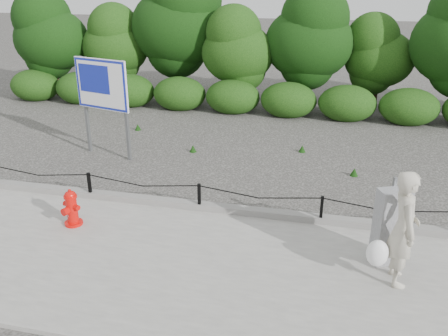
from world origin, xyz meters
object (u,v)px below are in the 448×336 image
utility_cabinet (390,227)px  advertising_sign (102,89)px  pedestrian (402,230)px  fire_hydrant (72,208)px

utility_cabinet → advertising_sign: (-7.04, 3.75, 1.12)m
pedestrian → utility_cabinet: (-0.10, 0.54, -0.25)m
fire_hydrant → advertising_sign: advertising_sign is taller
pedestrian → advertising_sign: bearing=52.4°
advertising_sign → utility_cabinet: bearing=-13.3°
fire_hydrant → utility_cabinet: size_ratio=0.50×
pedestrian → utility_cabinet: 0.60m
utility_cabinet → advertising_sign: advertising_sign is taller
fire_hydrant → advertising_sign: 4.24m
fire_hydrant → advertising_sign: bearing=126.0°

